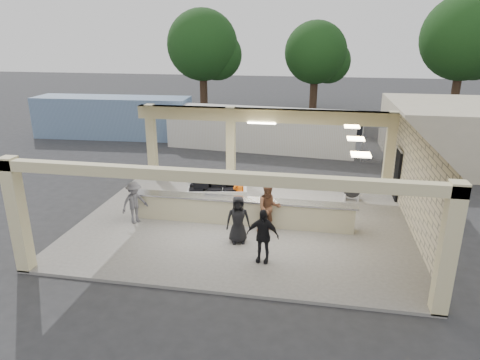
% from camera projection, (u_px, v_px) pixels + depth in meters
% --- Properties ---
extents(ground, '(120.00, 120.00, 0.00)m').
position_uv_depth(ground, '(245.00, 220.00, 16.34)').
color(ground, '#2A2A2D').
rests_on(ground, ground).
extents(pavilion, '(12.01, 10.00, 3.55)m').
position_uv_depth(pavilion, '(253.00, 182.00, 16.48)').
color(pavilion, slate).
rests_on(pavilion, ground).
extents(baggage_counter, '(8.20, 0.58, 0.98)m').
position_uv_depth(baggage_counter, '(242.00, 211.00, 15.68)').
color(baggage_counter, '#BAB18B').
rests_on(baggage_counter, pavilion).
extents(luggage_cart, '(2.67, 1.93, 1.42)m').
position_uv_depth(luggage_cart, '(216.00, 189.00, 17.10)').
color(luggage_cart, silver).
rests_on(luggage_cart, pavilion).
extents(drum_fan, '(0.84, 0.45, 0.90)m').
position_uv_depth(drum_fan, '(352.00, 189.00, 17.97)').
color(drum_fan, silver).
rests_on(drum_fan, pavilion).
extents(baggage_handler, '(0.61, 0.65, 1.59)m').
position_uv_depth(baggage_handler, '(239.00, 193.00, 16.63)').
color(baggage_handler, orange).
rests_on(baggage_handler, pavilion).
extents(passenger_a, '(0.94, 0.64, 1.77)m').
position_uv_depth(passenger_a, '(269.00, 208.00, 14.91)').
color(passenger_a, brown).
rests_on(passenger_a, pavilion).
extents(passenger_b, '(1.03, 0.46, 1.71)m').
position_uv_depth(passenger_b, '(263.00, 236.00, 12.95)').
color(passenger_b, black).
rests_on(passenger_b, pavilion).
extents(passenger_c, '(0.91, 1.04, 1.59)m').
position_uv_depth(passenger_c, '(134.00, 202.00, 15.67)').
color(passenger_c, '#545358').
rests_on(passenger_c, pavilion).
extents(passenger_d, '(0.86, 0.55, 1.64)m').
position_uv_depth(passenger_d, '(238.00, 220.00, 14.15)').
color(passenger_d, black).
rests_on(passenger_d, pavilion).
extents(car_white_a, '(4.96, 3.78, 1.28)m').
position_uv_depth(car_white_a, '(428.00, 141.00, 25.85)').
color(car_white_a, white).
rests_on(car_white_a, ground).
extents(car_white_b, '(5.39, 3.38, 1.60)m').
position_uv_depth(car_white_b, '(448.00, 137.00, 26.08)').
color(car_white_b, white).
rests_on(car_white_b, ground).
extents(car_dark, '(4.31, 3.53, 1.39)m').
position_uv_depth(car_dark, '(375.00, 128.00, 28.94)').
color(car_dark, black).
rests_on(car_dark, ground).
extents(container_white, '(11.58, 3.43, 2.47)m').
position_uv_depth(container_white, '(260.00, 129.00, 26.11)').
color(container_white, silver).
rests_on(container_white, ground).
extents(container_blue, '(10.65, 3.07, 2.74)m').
position_uv_depth(container_blue, '(113.00, 117.00, 29.26)').
color(container_blue, '#6B88AB').
rests_on(container_blue, ground).
extents(fence, '(12.06, 0.06, 2.03)m').
position_uv_depth(fence, '(479.00, 148.00, 22.50)').
color(fence, gray).
rests_on(fence, ground).
extents(tree_left, '(6.60, 6.30, 9.00)m').
position_uv_depth(tree_left, '(206.00, 48.00, 38.33)').
color(tree_left, '#382619').
rests_on(tree_left, ground).
extents(tree_mid, '(6.00, 5.60, 8.00)m').
position_uv_depth(tree_mid, '(319.00, 55.00, 38.69)').
color(tree_mid, '#382619').
rests_on(tree_mid, ground).
extents(tree_right, '(7.20, 7.00, 10.00)m').
position_uv_depth(tree_right, '(467.00, 41.00, 35.31)').
color(tree_right, '#382619').
rests_on(tree_right, ground).
extents(adjacent_building, '(6.00, 8.00, 3.20)m').
position_uv_depth(adjacent_building, '(446.00, 133.00, 23.51)').
color(adjacent_building, beige).
rests_on(adjacent_building, ground).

